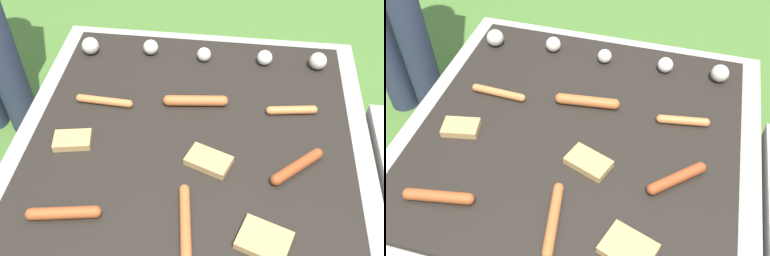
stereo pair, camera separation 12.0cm
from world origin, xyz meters
The scene contains 12 objects.
ground_plane centered at (0.00, 0.00, 0.00)m, with size 14.00×14.00×0.00m, color #47702D.
grill centered at (0.00, 0.00, 0.19)m, with size 0.97×0.97×0.39m.
sausage_front_center centered at (-0.26, 0.08, 0.40)m, with size 0.17×0.03×0.02m.
sausage_front_left centered at (0.00, 0.11, 0.40)m, with size 0.19×0.05×0.03m.
sausage_back_left centered at (0.27, 0.11, 0.40)m, with size 0.14×0.04×0.02m.
sausage_front_right centered at (0.27, -0.09, 0.40)m, with size 0.13×0.13×0.03m.
sausage_mid_left centered at (-0.26, -0.29, 0.40)m, with size 0.17×0.05×0.03m.
sausage_mid_right centered at (0.02, -0.28, 0.40)m, with size 0.05×0.19×0.03m.
bread_slice_left centered at (0.05, -0.10, 0.40)m, with size 0.13×0.10×0.02m.
bread_slice_center centered at (0.20, -0.31, 0.40)m, with size 0.13×0.12×0.02m.
bread_slice_right centered at (-0.31, -0.07, 0.40)m, with size 0.11×0.08×0.02m.
mushroom_row centered at (-0.01, 0.32, 0.41)m, with size 0.77×0.07×0.05m.
Camera 1 is at (0.10, -0.82, 1.28)m, focal length 42.00 mm.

